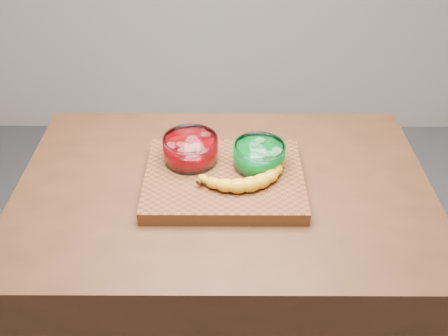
{
  "coord_description": "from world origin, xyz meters",
  "views": [
    {
      "loc": [
        0.0,
        -1.13,
        1.81
      ],
      "look_at": [
        0.0,
        0.0,
        0.96
      ],
      "focal_mm": 40.0,
      "sensor_mm": 36.0,
      "label": 1
    }
  ],
  "objects": [
    {
      "name": "bowl_green",
      "position": [
        0.1,
        0.04,
        0.97
      ],
      "size": [
        0.15,
        0.15,
        0.07
      ],
      "color": "white",
      "rests_on": "cutting_board"
    },
    {
      "name": "counter",
      "position": [
        0.0,
        0.0,
        0.45
      ],
      "size": [
        1.2,
        0.8,
        0.9
      ],
      "primitive_type": "cube",
      "color": "#4B2916",
      "rests_on": "ground"
    },
    {
      "name": "cutting_board",
      "position": [
        0.0,
        0.0,
        0.92
      ],
      "size": [
        0.45,
        0.35,
        0.04
      ],
      "primitive_type": "cube",
      "color": "brown",
      "rests_on": "counter"
    },
    {
      "name": "banana",
      "position": [
        0.05,
        -0.03,
        0.96
      ],
      "size": [
        0.28,
        0.17,
        0.04
      ],
      "primitive_type": null,
      "color": "orange",
      "rests_on": "cutting_board"
    },
    {
      "name": "bowl_red",
      "position": [
        -0.1,
        0.07,
        0.98
      ],
      "size": [
        0.16,
        0.16,
        0.07
      ],
      "color": "white",
      "rests_on": "cutting_board"
    }
  ]
}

